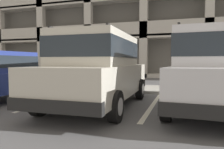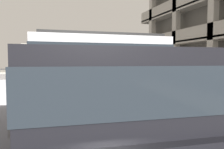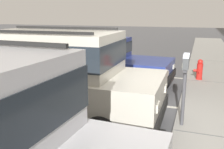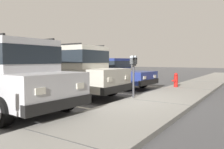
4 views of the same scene
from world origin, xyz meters
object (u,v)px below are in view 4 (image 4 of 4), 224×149
parking_meter_near (134,66)px  fire_hydrant (176,80)px  silver_suv (68,69)px  dark_hatchback (5,72)px  red_sedan (111,72)px

parking_meter_near → fire_hydrant: 4.02m
silver_suv → fire_hydrant: 5.35m
dark_hatchback → parking_meter_near: bearing=146.4°
silver_suv → fire_hydrant: (-4.35, 3.05, -0.62)m
red_sedan → parking_meter_near: 4.05m
dark_hatchback → fire_hydrant: bearing=162.1°
red_sedan → fire_hydrant: (-1.09, 3.16, -0.36)m
silver_suv → dark_hatchback: size_ratio=0.99×
red_sedan → silver_suv: bearing=5.5°
dark_hatchback → fire_hydrant: 7.72m
parking_meter_near → fire_hydrant: (-3.93, 0.30, -0.76)m
dark_hatchback → fire_hydrant: dark_hatchback is taller
silver_suv → dark_hatchback: (2.86, 0.37, 0.00)m
silver_suv → parking_meter_near: 2.78m
silver_suv → parking_meter_near: size_ratio=3.26×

